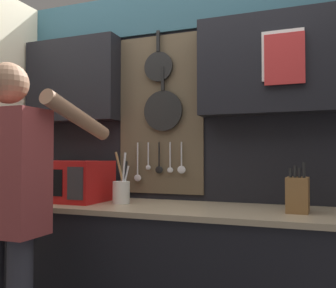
% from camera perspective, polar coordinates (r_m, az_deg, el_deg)
% --- Properties ---
extents(base_cabinet_counter, '(2.35, 0.63, 0.89)m').
position_cam_1_polar(base_cabinet_counter, '(2.36, -0.94, -20.27)').
color(base_cabinet_counter, black).
rests_on(base_cabinet_counter, ground_plane).
extents(back_wall_unit, '(2.92, 0.23, 2.34)m').
position_cam_1_polar(back_wall_unit, '(2.51, 1.84, 3.40)').
color(back_wall_unit, black).
rests_on(back_wall_unit, ground_plane).
extents(microwave, '(0.50, 0.37, 0.26)m').
position_cam_1_polar(microwave, '(2.57, -14.87, -5.44)').
color(microwave, red).
rests_on(microwave, base_cabinet_counter).
extents(knife_block, '(0.12, 0.16, 0.27)m').
position_cam_1_polar(knife_block, '(2.09, 19.16, -7.26)').
color(knife_block, brown).
rests_on(knife_block, base_cabinet_counter).
extents(utensil_crock, '(0.11, 0.11, 0.32)m').
position_cam_1_polar(utensil_crock, '(2.37, -7.10, -7.07)').
color(utensil_crock, white).
rests_on(utensil_crock, base_cabinet_counter).
extents(person, '(0.54, 0.64, 1.65)m').
position_cam_1_polar(person, '(2.00, -23.20, -7.69)').
color(person, '#383842').
rests_on(person, ground_plane).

